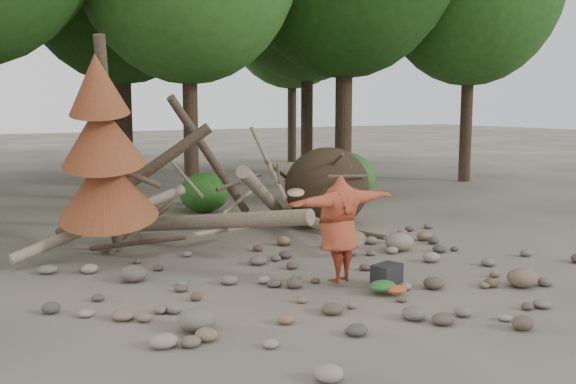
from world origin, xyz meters
TOP-DOWN VIEW (x-y plane):
  - ground at (0.00, 0.00)m, footprint 120.00×120.00m
  - deadfall_pile at (2.02, 4.24)m, footprint 8.55×5.24m
  - dead_conifer at (-3.12, 3.37)m, footprint 2.06×2.16m
  - bush_mid at (0.80, 7.80)m, footprint 1.40×1.40m
  - bush_right at (5.00, 7.00)m, footprint 2.00×2.00m
  - frisbee_thrower at (-0.18, -0.16)m, footprint 2.27×0.77m
  - backpack at (0.46, -0.64)m, footprint 0.57×0.45m
  - cloth_green at (0.15, -0.93)m, footprint 0.47×0.39m
  - cloth_orange at (0.27, -1.13)m, footprint 0.34×0.28m
  - boulder_front_left at (-3.08, -0.96)m, footprint 0.54×0.48m
  - boulder_front_right at (2.43, -1.79)m, footprint 0.53×0.48m
  - boulder_mid_right at (2.40, 1.31)m, footprint 0.62×0.56m
  - boulder_mid_left at (-3.09, 1.84)m, footprint 0.48×0.43m

SIDE VIEW (x-z plane):
  - ground at x=0.00m, z-range 0.00..0.00m
  - cloth_orange at x=0.27m, z-range 0.00..0.12m
  - cloth_green at x=0.15m, z-range 0.00..0.17m
  - boulder_mid_left at x=-3.09m, z-range 0.00..0.29m
  - boulder_front_right at x=2.43m, z-range 0.00..0.32m
  - boulder_front_left at x=-3.08m, z-range 0.00..0.32m
  - backpack at x=0.46m, z-range 0.00..0.33m
  - boulder_mid_right at x=2.40m, z-range 0.00..0.37m
  - bush_mid at x=0.80m, z-range 0.00..1.12m
  - bush_right at x=5.00m, z-range 0.00..1.60m
  - deadfall_pile at x=2.02m, z-range -0.70..2.60m
  - frisbee_thrower at x=-0.18m, z-range 0.08..1.88m
  - dead_conifer at x=-3.12m, z-range -0.06..4.29m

